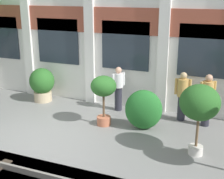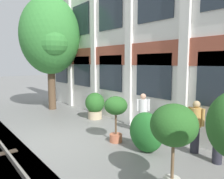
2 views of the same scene
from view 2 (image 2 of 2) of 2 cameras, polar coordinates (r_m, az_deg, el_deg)
The scene contains 10 objects.
ground_plane at distance 8.29m, azimuth -11.79°, elevation -12.52°, with size 80.00×80.00×0.00m, color slate.
apartment_facade at distance 9.85m, azimuth 5.76°, elevation 15.73°, with size 16.71×0.64×8.54m.
broadleaf_tree at distance 13.30m, azimuth -15.87°, elevation 12.92°, with size 3.54×3.37×6.48m.
potted_plant_terracotta_small at distance 4.89m, azimuth 15.84°, elevation -9.46°, with size 1.01×1.01×1.90m.
potted_plant_low_pan at distance 7.54m, azimuth 1.02°, elevation -5.24°, with size 0.80×0.80×1.61m.
potted_plant_stone_basin at distance 10.77m, azimuth -4.49°, elevation -3.97°, with size 0.95×0.95×1.29m.
resident_by_doorway at distance 8.54m, azimuth 8.08°, elevation -5.94°, with size 0.34×0.45×1.58m.
resident_watching_tracks at distance 7.19m, azimuth 20.98°, elevation -8.65°, with size 0.53×0.34×1.62m.
resident_near_plants at distance 6.68m, azimuth 26.09°, elevation -9.85°, with size 0.46×0.34×1.67m.
topiary_hedge at distance 6.93m, azimuth 8.92°, elevation -10.96°, with size 1.14×0.70×1.25m, color #236B28.
Camera 2 is at (7.03, -3.43, 2.76)m, focal length 35.00 mm.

